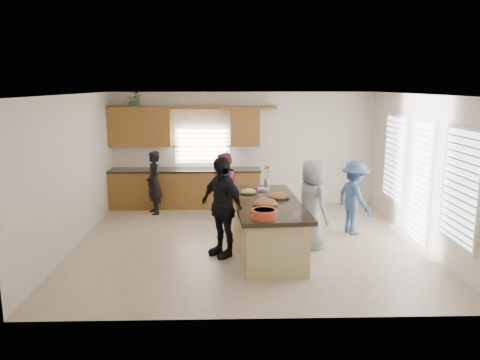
{
  "coord_description": "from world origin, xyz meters",
  "views": [
    {
      "loc": [
        -0.39,
        -8.56,
        2.97
      ],
      "look_at": [
        -0.14,
        0.35,
        1.15
      ],
      "focal_mm": 35.0,
      "sensor_mm": 36.0,
      "label": 1
    }
  ],
  "objects_px": {
    "woman_left_mid": "(224,186)",
    "woman_right_back": "(354,198)",
    "salad_bowl": "(264,213)",
    "woman_right_front": "(312,204)",
    "woman_left_front": "(222,207)",
    "woman_left_back": "(154,183)",
    "island": "(267,228)"
  },
  "relations": [
    {
      "from": "salad_bowl",
      "to": "woman_right_front",
      "type": "distance_m",
      "value": 1.66
    },
    {
      "from": "salad_bowl",
      "to": "woman_left_front",
      "type": "height_order",
      "value": "woman_left_front"
    },
    {
      "from": "woman_right_back",
      "to": "woman_right_front",
      "type": "distance_m",
      "value": 1.27
    },
    {
      "from": "woman_left_back",
      "to": "woman_left_mid",
      "type": "distance_m",
      "value": 1.7
    },
    {
      "from": "woman_right_back",
      "to": "salad_bowl",
      "type": "bearing_deg",
      "value": 117.04
    },
    {
      "from": "woman_left_mid",
      "to": "woman_right_back",
      "type": "height_order",
      "value": "woman_left_mid"
    },
    {
      "from": "salad_bowl",
      "to": "woman_right_front",
      "type": "bearing_deg",
      "value": 53.32
    },
    {
      "from": "woman_right_front",
      "to": "woman_left_front",
      "type": "bearing_deg",
      "value": 80.6
    },
    {
      "from": "island",
      "to": "woman_right_front",
      "type": "relative_size",
      "value": 1.67
    },
    {
      "from": "salad_bowl",
      "to": "woman_left_front",
      "type": "bearing_deg",
      "value": 124.85
    },
    {
      "from": "woman_left_back",
      "to": "salad_bowl",
      "type": "bearing_deg",
      "value": 4.65
    },
    {
      "from": "woman_left_back",
      "to": "woman_right_front",
      "type": "relative_size",
      "value": 0.89
    },
    {
      "from": "woman_right_back",
      "to": "island",
      "type": "bearing_deg",
      "value": 99.35
    },
    {
      "from": "woman_left_back",
      "to": "woman_left_front",
      "type": "height_order",
      "value": "woman_left_front"
    },
    {
      "from": "island",
      "to": "salad_bowl",
      "type": "height_order",
      "value": "salad_bowl"
    },
    {
      "from": "woman_left_mid",
      "to": "woman_right_front",
      "type": "bearing_deg",
      "value": 51.68
    },
    {
      "from": "woman_left_mid",
      "to": "woman_right_back",
      "type": "xyz_separation_m",
      "value": [
        2.62,
        -1.13,
        -0.01
      ]
    },
    {
      "from": "island",
      "to": "woman_right_back",
      "type": "distance_m",
      "value": 2.13
    },
    {
      "from": "island",
      "to": "woman_left_mid",
      "type": "bearing_deg",
      "value": 106.35
    },
    {
      "from": "island",
      "to": "woman_right_front",
      "type": "height_order",
      "value": "woman_right_front"
    },
    {
      "from": "salad_bowl",
      "to": "woman_right_front",
      "type": "xyz_separation_m",
      "value": [
        0.98,
        1.32,
        -0.2
      ]
    },
    {
      "from": "woman_left_mid",
      "to": "woman_left_front",
      "type": "height_order",
      "value": "woman_left_front"
    },
    {
      "from": "woman_left_back",
      "to": "woman_left_front",
      "type": "relative_size",
      "value": 0.83
    },
    {
      "from": "salad_bowl",
      "to": "woman_left_mid",
      "type": "bearing_deg",
      "value": 101.24
    },
    {
      "from": "salad_bowl",
      "to": "woman_left_back",
      "type": "distance_m",
      "value": 4.38
    },
    {
      "from": "woman_left_mid",
      "to": "woman_left_front",
      "type": "xyz_separation_m",
      "value": [
        -0.02,
        -2.28,
        0.13
      ]
    },
    {
      "from": "woman_left_mid",
      "to": "woman_left_front",
      "type": "relative_size",
      "value": 0.85
    },
    {
      "from": "woman_left_front",
      "to": "woman_right_back",
      "type": "relative_size",
      "value": 1.19
    },
    {
      "from": "woman_left_mid",
      "to": "woman_left_front",
      "type": "bearing_deg",
      "value": 10.81
    },
    {
      "from": "woman_left_mid",
      "to": "woman_left_back",
      "type": "bearing_deg",
      "value": -95.59
    },
    {
      "from": "salad_bowl",
      "to": "woman_left_back",
      "type": "xyz_separation_m",
      "value": [
        -2.27,
        3.73,
        -0.29
      ]
    },
    {
      "from": "salad_bowl",
      "to": "woman_right_back",
      "type": "height_order",
      "value": "woman_right_back"
    }
  ]
}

